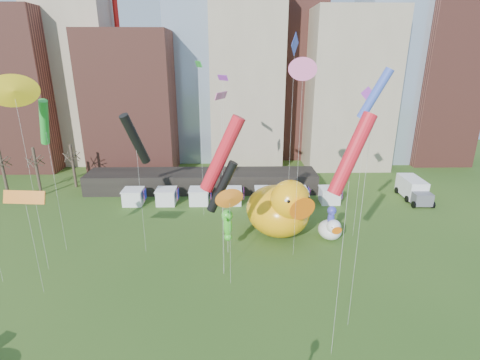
{
  "coord_description": "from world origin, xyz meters",
  "views": [
    {
      "loc": [
        1.17,
        -15.38,
        21.31
      ],
      "look_at": [
        1.74,
        11.9,
        12.0
      ],
      "focal_mm": 27.0,
      "sensor_mm": 36.0,
      "label": 1
    }
  ],
  "objects_px": {
    "big_duck": "(280,208)",
    "seahorse_green": "(228,223)",
    "small_duck": "(331,229)",
    "box_truck": "(413,189)",
    "seahorse_purple": "(331,216)"
  },
  "relations": [
    {
      "from": "big_duck",
      "to": "seahorse_green",
      "type": "relative_size",
      "value": 2.11
    },
    {
      "from": "small_duck",
      "to": "box_truck",
      "type": "relative_size",
      "value": 0.53
    },
    {
      "from": "big_duck",
      "to": "seahorse_purple",
      "type": "xyz_separation_m",
      "value": [
        6.01,
        -1.5,
        -0.46
      ]
    },
    {
      "from": "big_duck",
      "to": "seahorse_purple",
      "type": "height_order",
      "value": "big_duck"
    },
    {
      "from": "seahorse_green",
      "to": "small_duck",
      "type": "bearing_deg",
      "value": 28.97
    },
    {
      "from": "small_duck",
      "to": "seahorse_purple",
      "type": "distance_m",
      "value": 1.85
    },
    {
      "from": "big_duck",
      "to": "small_duck",
      "type": "relative_size",
      "value": 2.83
    },
    {
      "from": "big_duck",
      "to": "seahorse_purple",
      "type": "distance_m",
      "value": 6.21
    },
    {
      "from": "big_duck",
      "to": "seahorse_green",
      "type": "xyz_separation_m",
      "value": [
        -6.4,
        -4.24,
        0.17
      ]
    },
    {
      "from": "small_duck",
      "to": "seahorse_green",
      "type": "height_order",
      "value": "seahorse_green"
    },
    {
      "from": "seahorse_green",
      "to": "box_truck",
      "type": "relative_size",
      "value": 0.71
    },
    {
      "from": "seahorse_green",
      "to": "seahorse_purple",
      "type": "height_order",
      "value": "seahorse_green"
    },
    {
      "from": "seahorse_green",
      "to": "seahorse_purple",
      "type": "relative_size",
      "value": 1.19
    },
    {
      "from": "big_duck",
      "to": "seahorse_purple",
      "type": "bearing_deg",
      "value": -37.52
    },
    {
      "from": "seahorse_green",
      "to": "box_truck",
      "type": "xyz_separation_m",
      "value": [
        29.0,
        16.1,
        -2.16
      ]
    }
  ]
}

